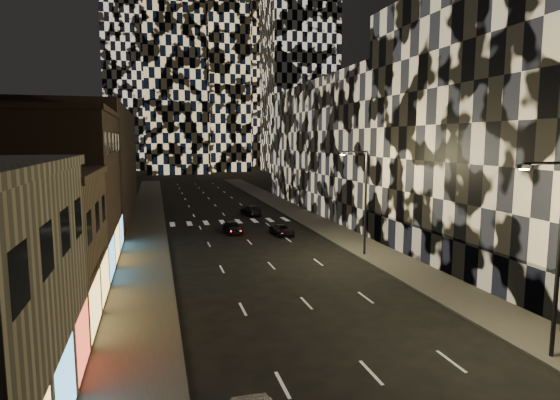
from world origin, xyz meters
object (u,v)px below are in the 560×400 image
streetlight_far (363,195)px  streetlight_near (555,246)px  car_dark_midlane (233,227)px  car_dark_oncoming (251,210)px  car_dark_rightlane (282,230)px

streetlight_far → streetlight_near: bearing=-90.0°
car_dark_midlane → car_dark_oncoming: (4.39, 11.61, -0.01)m
streetlight_near → car_dark_oncoming: streetlight_near is taller
streetlight_near → streetlight_far: bearing=90.0°
car_dark_rightlane → car_dark_oncoming: bearing=87.5°
streetlight_far → car_dark_midlane: streetlight_far is taller
streetlight_far → car_dark_rightlane: streetlight_far is taller
car_dark_rightlane → streetlight_near: bearing=-86.5°
car_dark_oncoming → streetlight_far: bearing=93.8°
streetlight_near → car_dark_rightlane: streetlight_near is taller
streetlight_near → streetlight_far: size_ratio=1.00×
car_dark_oncoming → streetlight_near: bearing=88.8°
car_dark_midlane → car_dark_rightlane: 5.45m
streetlight_far → car_dark_oncoming: streetlight_far is taller
streetlight_near → streetlight_far: 20.00m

